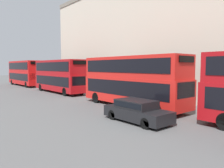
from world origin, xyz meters
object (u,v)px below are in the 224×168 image
at_px(bus_trailing, 25,72).
at_px(car_hatchback, 137,110).
at_px(bus_third_in_queue, 60,75).
at_px(pedestrian, 60,83).
at_px(bus_second_in_queue, 132,79).

height_order(bus_trailing, car_hatchback, bus_trailing).
xyz_separation_m(bus_third_in_queue, pedestrian, (2.62, 5.37, -1.56)).
xyz_separation_m(bus_third_in_queue, bus_trailing, (-0.00, 13.97, 0.09)).
bearing_deg(car_hatchback, bus_second_in_queue, 48.75).
distance_m(bus_third_in_queue, car_hatchback, 17.91).
height_order(bus_second_in_queue, pedestrian, bus_second_in_queue).
xyz_separation_m(car_hatchback, pedestrian, (6.02, 22.88, 0.09)).
bearing_deg(pedestrian, bus_trailing, 106.96).
height_order(bus_third_in_queue, car_hatchback, bus_third_in_queue).
height_order(bus_second_in_queue, bus_trailing, bus_trailing).
xyz_separation_m(bus_second_in_queue, car_hatchback, (-3.40, -3.88, -1.66)).
height_order(bus_third_in_queue, pedestrian, bus_third_in_queue).
distance_m(bus_trailing, pedestrian, 9.14).
distance_m(bus_second_in_queue, bus_trailing, 27.60).
bearing_deg(bus_second_in_queue, bus_trailing, 90.00).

